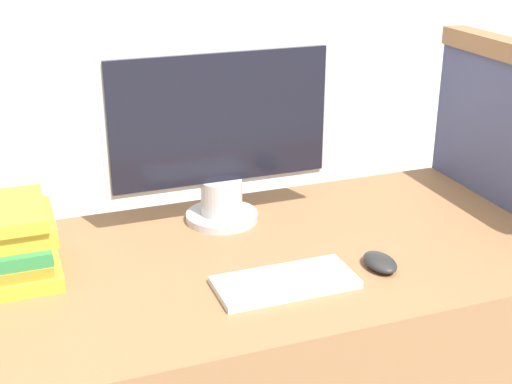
% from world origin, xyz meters
% --- Properties ---
extents(carrel_divider, '(0.07, 0.73, 1.19)m').
position_xyz_m(carrel_divider, '(0.76, 0.37, 0.60)').
color(carrel_divider, '#474C70').
rests_on(carrel_divider, ground_plane).
extents(monitor, '(0.59, 0.19, 0.45)m').
position_xyz_m(monitor, '(0.00, 0.59, 0.98)').
color(monitor, '#B7B7BC').
rests_on(monitor, desk).
extents(keyboard, '(0.31, 0.14, 0.02)m').
position_xyz_m(keyboard, '(0.02, 0.21, 0.75)').
color(keyboard, silver).
rests_on(keyboard, desk).
extents(mouse, '(0.07, 0.10, 0.03)m').
position_xyz_m(mouse, '(0.26, 0.21, 0.76)').
color(mouse, '#262626').
rests_on(mouse, desk).
extents(book_stack, '(0.20, 0.26, 0.16)m').
position_xyz_m(book_stack, '(-0.52, 0.48, 0.82)').
color(book_stack, gold).
rests_on(book_stack, desk).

